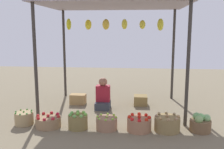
# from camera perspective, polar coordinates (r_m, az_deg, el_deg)

# --- Properties ---
(ground_plane) EXTENTS (14.00, 14.00, 0.00)m
(ground_plane) POSITION_cam_1_polar(r_m,az_deg,el_deg) (6.54, 0.48, -7.40)
(ground_plane) COLOR #766A52
(market_stall_structure) EXTENTS (3.42, 2.46, 2.54)m
(market_stall_structure) POSITION_cam_1_polar(r_m,az_deg,el_deg) (6.28, 0.59, 13.46)
(market_stall_structure) COLOR #38332D
(market_stall_structure) RESTS_ON ground
(vendor_person) EXTENTS (0.36, 0.44, 0.78)m
(vendor_person) POSITION_cam_1_polar(r_m,az_deg,el_deg) (6.43, -2.01, -4.95)
(vendor_person) COLOR #353B45
(vendor_person) RESTS_ON ground
(basket_green_chilies) EXTENTS (0.38, 0.38, 0.29)m
(basket_green_chilies) POSITION_cam_1_polar(r_m,az_deg,el_deg) (5.70, -18.92, -9.17)
(basket_green_chilies) COLOR #A1895D
(basket_green_chilies) RESTS_ON ground
(basket_red_apples) EXTENTS (0.51, 0.51, 0.27)m
(basket_red_apples) POSITION_cam_1_polar(r_m,az_deg,el_deg) (5.43, -13.94, -10.11)
(basket_red_apples) COLOR #90714F
(basket_red_apples) RESTS_ON ground
(basket_green_apples) EXTENTS (0.38, 0.38, 0.34)m
(basket_green_apples) POSITION_cam_1_polar(r_m,az_deg,el_deg) (5.22, -7.56, -10.26)
(basket_green_apples) COLOR olive
(basket_green_apples) RESTS_ON ground
(basket_limes) EXTENTS (0.42, 0.42, 0.28)m
(basket_limes) POSITION_cam_1_polar(r_m,az_deg,el_deg) (5.16, -1.18, -10.74)
(basket_limes) COLOR #976E52
(basket_limes) RESTS_ON ground
(basket_red_tomatoes) EXTENTS (0.47, 0.47, 0.32)m
(basket_red_tomatoes) POSITION_cam_1_polar(r_m,az_deg,el_deg) (5.11, 6.03, -10.86)
(basket_red_tomatoes) COLOR #9D6D4F
(basket_red_tomatoes) RESTS_ON ground
(basket_potatoes) EXTENTS (0.49, 0.49, 0.33)m
(basket_potatoes) POSITION_cam_1_polar(r_m,az_deg,el_deg) (5.18, 12.12, -10.63)
(basket_potatoes) COLOR olive
(basket_potatoes) RESTS_ON ground
(basket_cabbages) EXTENTS (0.40, 0.40, 0.36)m
(basket_cabbages) POSITION_cam_1_polar(r_m,az_deg,el_deg) (5.32, 19.02, -10.25)
(basket_cabbages) COLOR brown
(basket_cabbages) RESTS_ON ground
(wooden_crate_near_vendor) EXTENTS (0.40, 0.26, 0.26)m
(wooden_crate_near_vendor) POSITION_cam_1_polar(r_m,az_deg,el_deg) (6.89, -7.54, -5.44)
(wooden_crate_near_vendor) COLOR #A7834E
(wooden_crate_near_vendor) RESTS_ON ground
(wooden_crate_stacked_rear) EXTENTS (0.34, 0.36, 0.25)m
(wooden_crate_stacked_rear) POSITION_cam_1_polar(r_m,az_deg,el_deg) (6.80, 6.35, -5.70)
(wooden_crate_stacked_rear) COLOR olive
(wooden_crate_stacked_rear) RESTS_ON ground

